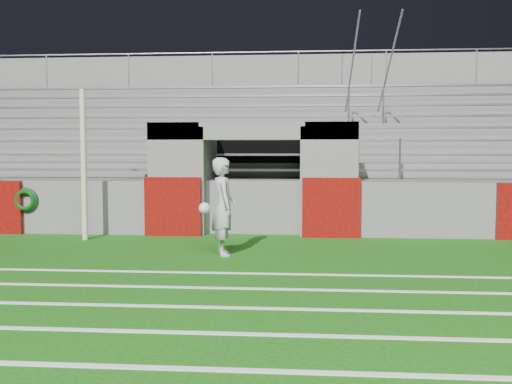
{
  "coord_description": "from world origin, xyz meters",
  "views": [
    {
      "loc": [
        1.13,
        -9.85,
        1.92
      ],
      "look_at": [
        0.2,
        1.8,
        1.1
      ],
      "focal_mm": 40.0,
      "sensor_mm": 36.0,
      "label": 1
    }
  ],
  "objects": [
    {
      "name": "ground",
      "position": [
        0.0,
        0.0,
        0.0
      ],
      "size": [
        90.0,
        90.0,
        0.0
      ],
      "primitive_type": "plane",
      "color": "#144F0D",
      "rests_on": "ground"
    },
    {
      "name": "field_post",
      "position": [
        -3.6,
        2.22,
        1.64
      ],
      "size": [
        0.12,
        0.12,
        3.27
      ],
      "primitive_type": "cylinder",
      "color": "beige",
      "rests_on": "ground"
    },
    {
      "name": "field_markings",
      "position": [
        0.0,
        -5.0,
        0.01
      ],
      "size": [
        28.0,
        8.09,
        0.01
      ],
      "color": "white",
      "rests_on": "ground"
    },
    {
      "name": "stadium_structure",
      "position": [
        0.0,
        7.97,
        1.49
      ],
      "size": [
        26.0,
        8.48,
        5.42
      ],
      "color": "#5F5C5A",
      "rests_on": "ground"
    },
    {
      "name": "goalkeeper_with_ball",
      "position": [
        -0.32,
        0.59,
        0.91
      ],
      "size": [
        0.72,
        0.76,
        1.82
      ],
      "color": "#ADB1B7",
      "rests_on": "ground"
    },
    {
      "name": "hose_coil",
      "position": [
        -5.3,
        2.93,
        0.81
      ],
      "size": [
        0.58,
        0.15,
        0.58
      ],
      "color": "#0B3B1A",
      "rests_on": "ground"
    }
  ]
}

